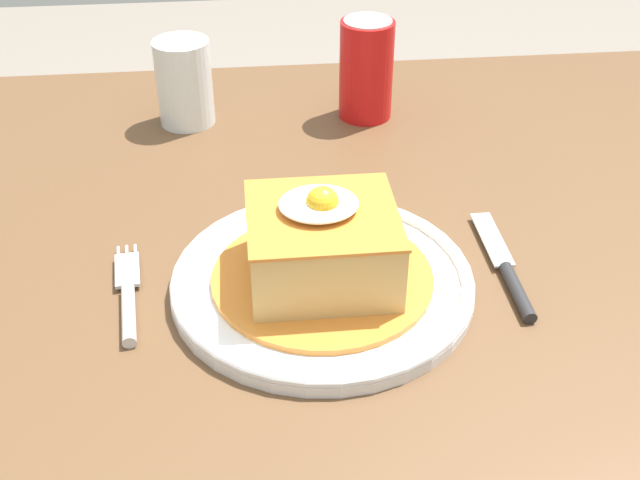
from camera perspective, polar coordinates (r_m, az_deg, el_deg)
dining_table at (r=0.81m, az=-1.17°, el=-7.67°), size 1.28×0.98×0.72m
main_plate at (r=0.72m, az=0.17°, el=-2.93°), size 0.27×0.27×0.02m
sandwich_meal at (r=0.70m, az=0.16°, el=-0.60°), size 0.20×0.20×0.10m
fork at (r=0.72m, az=-13.54°, el=-4.15°), size 0.03×0.14×0.01m
knife at (r=0.75m, az=13.39°, el=-2.50°), size 0.02×0.17×0.01m
soda_can at (r=1.00m, az=3.32°, el=12.06°), size 0.07×0.07×0.12m
drinking_glass at (r=1.00m, az=-9.63°, el=10.65°), size 0.07×0.07×0.10m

